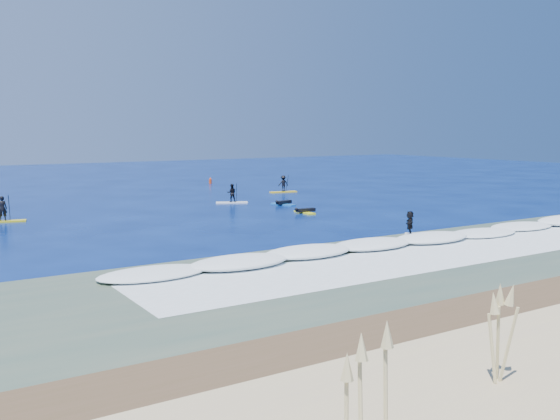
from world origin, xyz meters
TOP-DOWN VIEW (x-y plane):
  - ground at (0.00, 0.00)m, footprint 160.00×160.00m
  - shallow_water at (0.00, -14.00)m, footprint 90.00×13.00m
  - breaking_wave at (0.00, -10.00)m, footprint 40.00×6.00m
  - whitewater at (0.00, -13.00)m, footprint 34.00×5.00m
  - sup_paddler_left at (-17.77, 10.17)m, footprint 2.96×1.34m
  - sup_paddler_center at (0.10, 11.49)m, footprint 2.66×1.71m
  - sup_paddler_right at (8.52, 16.63)m, footprint 2.78×1.05m
  - prone_paddler_near at (1.69, 3.11)m, footprint 1.70×2.16m
  - prone_paddler_far at (2.99, 8.07)m, footprint 1.75×2.30m
  - wave_surfer at (0.28, -9.17)m, footprint 1.85×1.84m
  - marker_buoy at (6.83, 29.24)m, footprint 0.32×0.32m

SIDE VIEW (x-z plane):
  - ground at x=0.00m, z-range 0.00..0.00m
  - breaking_wave at x=0.00m, z-range -0.15..0.15m
  - whitewater at x=0.00m, z-range -0.01..0.01m
  - shallow_water at x=0.00m, z-range 0.00..0.01m
  - prone_paddler_near at x=1.69m, z-range -0.07..0.38m
  - prone_paddler_far at x=2.99m, z-range -0.07..0.39m
  - marker_buoy at x=6.83m, z-range -0.05..0.72m
  - sup_paddler_left at x=-17.77m, z-range -0.38..1.64m
  - sup_paddler_center at x=0.10m, z-range -0.23..1.61m
  - sup_paddler_right at x=8.52m, z-range -0.21..1.69m
  - wave_surfer at x=0.28m, z-range 0.09..1.58m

